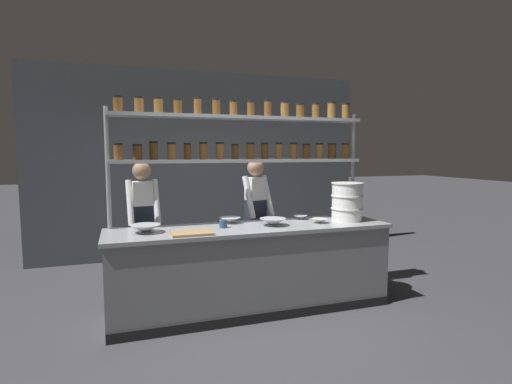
% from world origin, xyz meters
% --- Properties ---
extents(ground_plane, '(40.00, 40.00, 0.00)m').
position_xyz_m(ground_plane, '(0.00, 0.00, 0.00)').
color(ground_plane, '#3D3D42').
extents(back_wall, '(5.44, 0.12, 3.01)m').
position_xyz_m(back_wall, '(0.00, 2.54, 1.51)').
color(back_wall, '#4C5156').
rests_on(back_wall, ground_plane).
extents(prep_counter, '(3.04, 0.76, 0.92)m').
position_xyz_m(prep_counter, '(0.00, -0.00, 0.46)').
color(prep_counter, gray).
rests_on(prep_counter, ground_plane).
extents(spice_shelf_unit, '(2.93, 0.28, 2.32)m').
position_xyz_m(spice_shelf_unit, '(0.01, 0.33, 1.83)').
color(spice_shelf_unit, '#999BA0').
rests_on(spice_shelf_unit, ground_plane).
extents(chef_left, '(0.38, 0.30, 1.61)m').
position_xyz_m(chef_left, '(-1.09, 0.67, 0.92)').
color(chef_left, black).
rests_on(chef_left, ground_plane).
extents(chef_center, '(0.42, 0.35, 1.63)m').
position_xyz_m(chef_center, '(0.27, 0.65, 0.93)').
color(chef_center, black).
rests_on(chef_center, ground_plane).
extents(container_stack, '(0.37, 0.37, 0.44)m').
position_xyz_m(container_stack, '(1.16, -0.01, 1.14)').
color(container_stack, white).
rests_on(container_stack, prep_counter).
extents(cutting_board, '(0.40, 0.26, 0.02)m').
position_xyz_m(cutting_board, '(-0.68, -0.22, 0.93)').
color(cutting_board, '#A88456').
rests_on(cutting_board, prep_counter).
extents(prep_bowl_near_left, '(0.18, 0.18, 0.05)m').
position_xyz_m(prep_bowl_near_left, '(0.79, -0.05, 0.94)').
color(prep_bowl_near_left, silver).
rests_on(prep_bowl_near_left, prep_counter).
extents(prep_bowl_center_front, '(0.30, 0.30, 0.08)m').
position_xyz_m(prep_bowl_center_front, '(-1.10, 0.01, 0.96)').
color(prep_bowl_center_front, '#B2B7BC').
rests_on(prep_bowl_center_front, prep_counter).
extents(prep_bowl_center_back, '(0.17, 0.17, 0.05)m').
position_xyz_m(prep_bowl_center_back, '(0.69, 0.25, 0.94)').
color(prep_bowl_center_back, '#B2B7BC').
rests_on(prep_bowl_center_back, prep_counter).
extents(prep_bowl_near_right, '(0.29, 0.29, 0.08)m').
position_xyz_m(prep_bowl_near_right, '(0.23, -0.03, 0.96)').
color(prep_bowl_near_right, '#B2B7BC').
rests_on(prep_bowl_near_right, prep_counter).
extents(prep_bowl_far_left, '(0.24, 0.24, 0.07)m').
position_xyz_m(prep_bowl_far_left, '(-0.17, 0.26, 0.95)').
color(prep_bowl_far_left, silver).
rests_on(prep_bowl_far_left, prep_counter).
extents(serving_cup_front, '(0.08, 0.08, 0.08)m').
position_xyz_m(serving_cup_front, '(-0.31, 0.02, 0.96)').
color(serving_cup_front, '#334C70').
rests_on(serving_cup_front, prep_counter).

